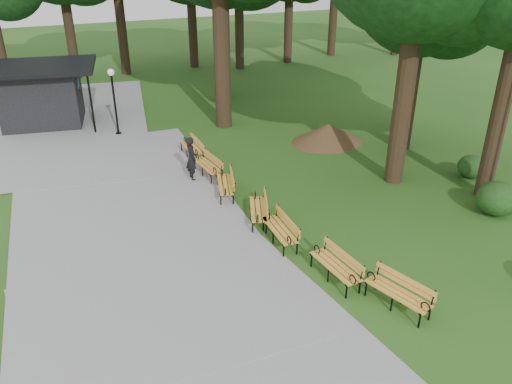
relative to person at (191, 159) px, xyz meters
name	(u,v)px	position (x,y,z in m)	size (l,w,h in m)	color
ground	(263,232)	(0.87, -4.85, -0.89)	(100.00, 100.00, 0.00)	#214D16
path	(122,215)	(-3.13, -1.85, -0.86)	(12.00, 38.00, 0.06)	gray
person	(191,159)	(0.00, 0.00, 0.00)	(0.65, 0.42, 1.78)	black
kiosk	(41,95)	(-4.87, 9.61, 0.63)	(4.84, 4.21, 3.03)	black
lamp_post	(113,88)	(-1.75, 6.42, 1.41)	(0.32, 0.32, 3.20)	black
dirt_mound	(328,133)	(7.03, 1.41, -0.45)	(2.91, 2.91, 0.88)	#47301C
bench_0	(398,294)	(2.45, -9.65, -0.45)	(1.90, 0.64, 0.88)	gold
bench_1	(335,266)	(1.62, -7.97, -0.45)	(1.90, 0.64, 0.88)	gold
bench_2	(280,230)	(1.09, -5.59, -0.45)	(1.90, 0.64, 0.88)	gold
bench_3	(258,209)	(1.02, -4.08, -0.45)	(1.90, 0.64, 0.88)	gold
bench_4	(225,184)	(0.70, -1.83, -0.45)	(1.90, 0.64, 0.88)	gold
bench_5	(207,166)	(0.65, 0.07, -0.45)	(1.90, 0.64, 0.88)	gold
bench_6	(192,148)	(0.66, 2.16, -0.45)	(1.90, 0.64, 0.88)	gold
shrub_0	(494,214)	(8.73, -6.95, -0.89)	(1.40, 1.40, 1.19)	#193D14
shrub_1	(470,177)	(10.22, -4.31, -0.89)	(1.09, 1.09, 0.93)	#193D14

